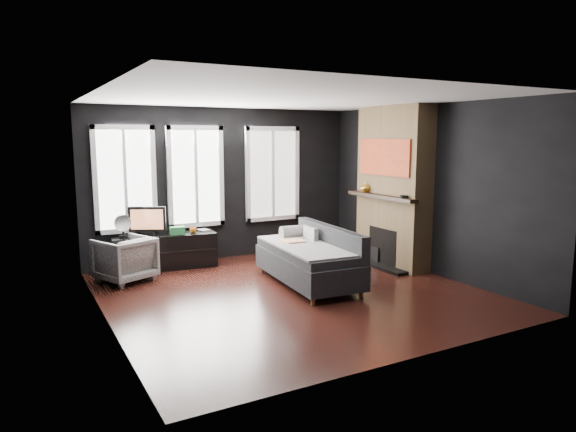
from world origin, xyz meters
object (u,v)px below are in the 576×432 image
monitor (147,219)px  book (199,225)px  mug (193,230)px  media_console (165,251)px  armchair (125,257)px  sofa (308,256)px  mantel_vase (365,187)px

monitor → book: monitor is taller
mug → media_console: bearing=163.8°
armchair → media_console: armchair is taller
book → sofa: bearing=-63.4°
sofa → mantel_vase: (1.63, 0.79, 0.88)m
media_console → mug: size_ratio=14.72×
monitor → mantel_vase: (3.52, -1.20, 0.46)m
book → mantel_vase: bearing=-24.6°
sofa → mug: bearing=126.6°
media_console → monitor: monitor is taller
media_console → book: (0.62, 0.01, 0.40)m
mantel_vase → media_console: bearing=159.9°
mantel_vase → mug: bearing=159.3°
media_console → mantel_vase: 3.61m
sofa → book: 2.24m
armchair → mantel_vase: (4.00, -0.68, 0.94)m
sofa → monitor: size_ratio=3.30×
sofa → monitor: monitor is taller
sofa → mug: (-1.16, 1.84, 0.21)m
mantel_vase → monitor: bearing=161.2°
sofa → armchair: (-2.37, 1.47, -0.05)m
monitor → mantel_vase: bearing=7.1°
armchair → sofa: bearing=124.8°
monitor → sofa: bearing=-20.6°
sofa → armchair: 2.79m
sofa → armchair: bearing=152.7°
sofa → book: bearing=121.1°
armchair → monitor: size_ratio=1.24×
media_console → mug: mug is taller
sofa → media_console: bearing=133.8°
book → mantel_vase: size_ratio=1.22×
armchair → monitor: monitor is taller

